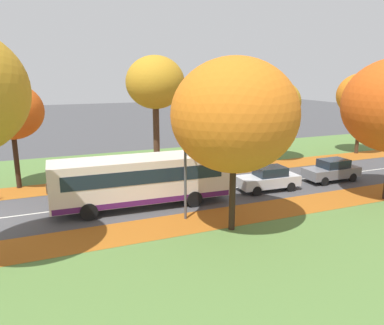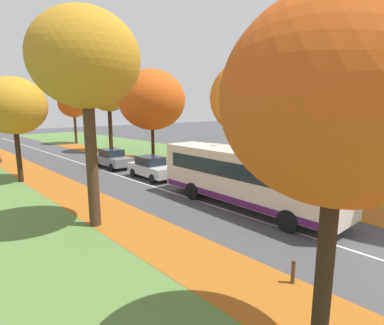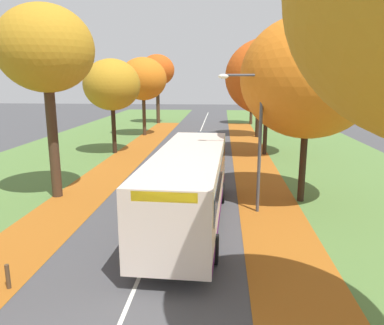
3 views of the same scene
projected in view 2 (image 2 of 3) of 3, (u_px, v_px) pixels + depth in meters
name	position (u px, v px, depth m)	size (l,w,h in m)	color
leaf_litter_left	(103.00, 210.00, 15.32)	(2.80, 60.00, 0.00)	#9E5619
grass_verge_right	(206.00, 162.00, 28.90)	(12.00, 90.00, 0.01)	#517538
leaf_litter_right	(222.00, 180.00, 21.50)	(2.80, 60.00, 0.00)	#9E5619
road_centre_line	(122.00, 177.00, 22.72)	(0.12, 80.00, 0.01)	silver
tree_left_nearest	(339.00, 100.00, 5.21)	(4.19, 4.19, 7.19)	black
tree_left_near	(86.00, 61.00, 12.07)	(4.43, 4.43, 9.09)	#422D1E
tree_left_mid	(13.00, 106.00, 20.20)	(4.31, 4.31, 7.23)	black
tree_right_near	(254.00, 98.00, 20.51)	(6.11, 6.11, 8.57)	black
tree_right_mid	(152.00, 100.00, 28.25)	(6.31, 6.31, 8.72)	black
tree_right_far	(109.00, 93.00, 34.57)	(4.74, 4.74, 8.98)	black
tree_right_distant	(74.00, 104.00, 42.52)	(4.30, 4.30, 7.66)	#422D1E
bollard_third	(293.00, 272.00, 8.85)	(0.12, 0.12, 0.73)	#4C3823
streetlamp_right	(251.00, 132.00, 17.99)	(1.89, 0.28, 6.00)	#47474C
bus	(247.00, 176.00, 15.46)	(2.94, 10.49, 2.98)	beige
car_silver_lead	(151.00, 167.00, 22.04)	(1.91, 4.26, 1.62)	#B7BABF
car_grey_following	(112.00, 158.00, 25.96)	(1.79, 4.20, 1.62)	slate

